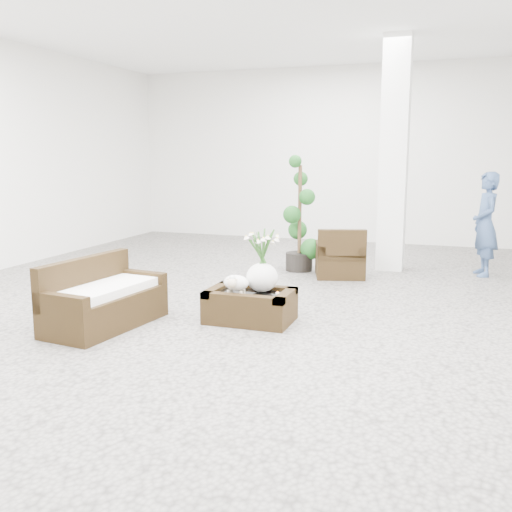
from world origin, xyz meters
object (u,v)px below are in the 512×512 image
(armchair, at_px, (340,252))
(topiary, at_px, (300,215))
(coffee_table, at_px, (250,307))
(loveseat, at_px, (105,293))

(armchair, height_order, topiary, topiary)
(topiary, bearing_deg, coffee_table, -85.52)
(loveseat, bearing_deg, topiary, -10.73)
(armchair, xyz_separation_m, topiary, (-0.68, 0.24, 0.50))
(armchair, bearing_deg, coffee_table, 63.89)
(coffee_table, relative_size, topiary, 0.52)
(armchair, distance_m, topiary, 0.87)
(coffee_table, distance_m, topiary, 2.94)
(loveseat, bearing_deg, coffee_table, -56.71)
(loveseat, bearing_deg, armchair, -21.78)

